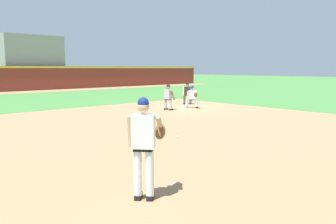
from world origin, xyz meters
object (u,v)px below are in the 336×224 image
pitcher (145,142)px  umpire (187,92)px  first_base_bag (185,107)px  first_baseman (192,96)px  baserunner (168,96)px  baseball (177,137)px

pitcher → umpire: bearing=41.4°
first_base_bag → first_baseman: (0.25, -0.36, 0.69)m
baserunner → umpire: 3.27m
first_baseman → umpire: umpire is taller
pitcher → first_baseman: pitcher is taller
pitcher → umpire: (11.90, 10.50, -0.27)m
baserunner → pitcher: bearing=-134.4°
first_base_bag → umpire: (1.54, 1.29, 0.75)m
pitcher → first_baseman: bearing=39.8°
pitcher → first_baseman: 13.82m
first_base_bag → baseball: (-6.26, -5.80, -0.01)m
pitcher → baseball: bearing=39.6°
first_baseman → baserunner: (-1.68, 0.29, 0.06)m
pitcher → baserunner: bearing=45.6°
first_baseman → baserunner: baserunner is taller
baseball → first_baseman: (6.50, 5.45, 0.69)m
baserunner → umpire: same height
first_base_bag → pitcher: size_ratio=0.20×
baserunner → first_base_bag: bearing=2.8°
baserunner → umpire: (2.97, 1.36, 0.00)m
first_base_bag → first_baseman: 0.81m
first_baseman → baseball: bearing=-140.1°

